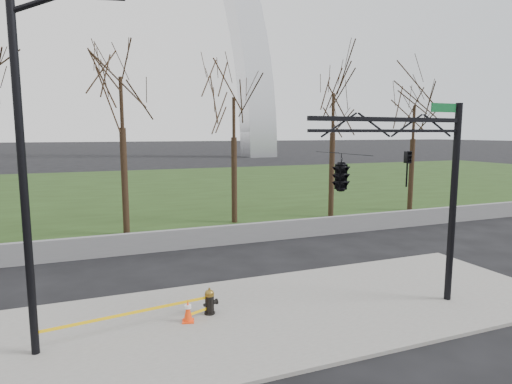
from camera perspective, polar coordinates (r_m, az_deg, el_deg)
name	(u,v)px	position (r m, az deg, el deg)	size (l,w,h in m)	color
ground	(273,315)	(12.81, 2.24, -15.91)	(500.00, 500.00, 0.00)	black
sidewalk	(273,314)	(12.79, 2.24, -15.70)	(18.00, 6.00, 0.10)	slate
grass_strip	(141,189)	(41.30, -14.93, 0.44)	(120.00, 40.00, 0.06)	black
guardrail	(201,237)	(19.87, -7.22, -5.93)	(60.00, 0.30, 0.90)	#59595B
tree_row	(123,152)	(22.80, -17.13, 4.99)	(40.14, 4.00, 8.32)	black
fire_hydrant	(210,302)	(12.60, -6.09, -14.17)	(0.47, 0.30, 0.75)	black
traffic_cone	(188,311)	(12.20, -8.94, -15.19)	(0.38, 0.38, 0.61)	#FF3C0D
street_light	(32,154)	(10.63, -27.33, 4.48)	(2.36, 0.71, 8.21)	black
traffic_signal_mast	(365,171)	(11.80, 14.19, 2.69)	(5.10, 2.50, 6.00)	black
caution_tape	(141,313)	(11.96, -14.87, -15.11)	(4.33, 0.64, 0.39)	yellow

